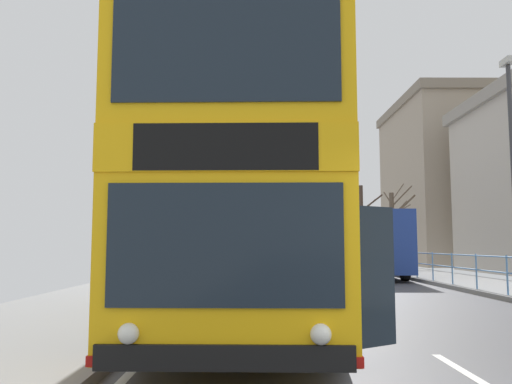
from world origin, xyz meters
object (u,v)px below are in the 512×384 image
(double_decker_bus_main, at_px, (247,202))
(background_bus_far_lane, at_px, (362,243))
(bare_tree_far_01, at_px, (393,225))
(background_building_00, at_px, (457,182))
(street_lamp_far_side, at_px, (512,152))
(bare_tree_far_00, at_px, (362,221))

(double_decker_bus_main, distance_m, background_bus_far_lane, 16.24)
(background_bus_far_lane, bearing_deg, bare_tree_far_01, 65.39)
(double_decker_bus_main, relative_size, background_building_00, 0.81)
(street_lamp_far_side, bearing_deg, double_decker_bus_main, -143.89)
(double_decker_bus_main, height_order, street_lamp_far_side, street_lamp_far_side)
(background_bus_far_lane, bearing_deg, background_building_00, 55.11)
(double_decker_bus_main, distance_m, bare_tree_far_01, 25.08)
(street_lamp_far_side, bearing_deg, background_building_00, 72.21)
(background_bus_far_lane, height_order, bare_tree_far_01, bare_tree_far_01)
(double_decker_bus_main, relative_size, bare_tree_far_01, 1.93)
(double_decker_bus_main, height_order, background_bus_far_lane, double_decker_bus_main)
(double_decker_bus_main, xyz_separation_m, background_bus_far_lane, (5.40, 15.29, -0.72))
(street_lamp_far_side, xyz_separation_m, bare_tree_far_01, (0.85, 17.34, -1.59))
(double_decker_bus_main, relative_size, street_lamp_far_side, 1.43)
(bare_tree_far_00, bearing_deg, street_lamp_far_side, -89.74)
(double_decker_bus_main, bearing_deg, background_bus_far_lane, 70.54)
(double_decker_bus_main, height_order, background_building_00, background_building_00)
(background_bus_far_lane, distance_m, background_building_00, 19.48)
(double_decker_bus_main, distance_m, background_building_00, 35.02)
(background_bus_far_lane, height_order, street_lamp_far_side, street_lamp_far_side)
(double_decker_bus_main, bearing_deg, street_lamp_far_side, 36.11)
(double_decker_bus_main, distance_m, bare_tree_far_00, 29.64)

